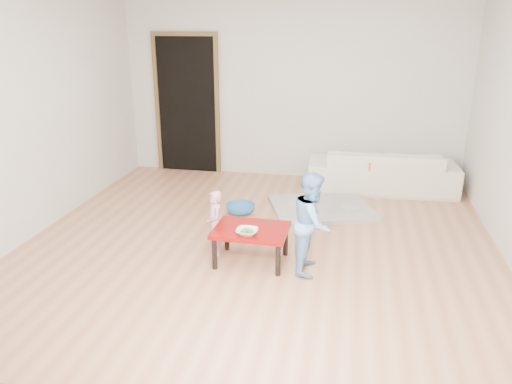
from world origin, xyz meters
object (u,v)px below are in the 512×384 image
(sofa, at_px, (382,170))
(basin, at_px, (241,209))
(bowl, at_px, (247,232))
(child_blue, at_px, (312,223))
(child_pink, at_px, (215,223))
(red_table, at_px, (251,245))

(sofa, xyz_separation_m, basin, (-1.74, -1.25, -0.24))
(bowl, height_order, child_blue, child_blue)
(sofa, relative_size, child_pink, 2.96)
(red_table, relative_size, basin, 1.96)
(bowl, bearing_deg, child_blue, 9.06)
(red_table, bearing_deg, bowl, -93.82)
(child_blue, height_order, basin, child_blue)
(red_table, relative_size, child_pink, 1.06)
(sofa, xyz_separation_m, red_table, (-1.35, -2.50, -0.11))
(child_blue, bearing_deg, sofa, -13.56)
(child_blue, bearing_deg, basin, 40.20)
(basin, bearing_deg, sofa, 35.62)
(sofa, distance_m, bowl, 2.97)
(red_table, xyz_separation_m, basin, (-0.39, 1.25, -0.12))
(red_table, bearing_deg, child_pink, 165.72)
(sofa, bearing_deg, red_table, 58.82)
(sofa, bearing_deg, bowl, 59.96)
(red_table, relative_size, child_blue, 0.74)
(red_table, distance_m, child_blue, 0.67)
(child_pink, relative_size, basin, 1.86)
(bowl, height_order, child_pink, child_pink)
(sofa, distance_m, child_pink, 2.97)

